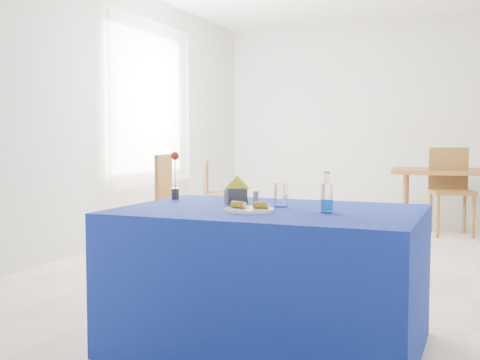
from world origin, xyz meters
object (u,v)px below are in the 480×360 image
object	(u,v)px
oak_table	(456,176)
chair_win_a	(173,193)
chair_bg_left	(450,184)
blue_table	(269,278)
water_bottle	(327,199)
plate	(249,210)
chair_win_b	(214,189)

from	to	relation	value
oak_table	chair_win_a	world-z (taller)	chair_win_a
chair_bg_left	oak_table	bearing A→B (deg)	66.69
blue_table	water_bottle	world-z (taller)	water_bottle
chair_bg_left	blue_table	bearing A→B (deg)	-115.18
oak_table	plate	bearing A→B (deg)	-99.39
oak_table	chair_win_b	xyz separation A→B (m)	(-2.84, -1.04, -0.17)
oak_table	chair_bg_left	size ratio (longest dim) A/B	1.58
plate	chair_win_a	xyz separation A→B (m)	(-1.95, 2.77, -0.21)
water_bottle	chair_bg_left	bearing A→B (deg)	85.14
oak_table	chair_bg_left	world-z (taller)	chair_bg_left
plate	chair_win_a	world-z (taller)	chair_win_a
chair_bg_left	chair_win_b	size ratio (longest dim) A/B	1.18
blue_table	water_bottle	xyz separation A→B (m)	(0.33, -0.05, 0.45)
blue_table	chair_win_a	xyz separation A→B (m)	(-2.01, 2.62, 0.18)
chair_bg_left	chair_win_a	xyz separation A→B (m)	(-2.72, -1.83, -0.04)
chair_win_a	chair_bg_left	bearing A→B (deg)	-64.90
blue_table	chair_bg_left	xyz separation A→B (m)	(0.71, 4.45, 0.22)
water_bottle	chair_win_a	bearing A→B (deg)	131.21
blue_table	chair_win_a	bearing A→B (deg)	127.51
water_bottle	chair_bg_left	world-z (taller)	chair_bg_left
plate	chair_win_b	xyz separation A→B (m)	(-2.01, 3.95, -0.26)
chair_bg_left	chair_win_b	bearing A→B (deg)	176.97
plate	oak_table	bearing A→B (deg)	80.61
plate	oak_table	distance (m)	5.06
water_bottle	oak_table	xyz separation A→B (m)	(0.43, 4.90, -0.15)
blue_table	chair_bg_left	world-z (taller)	chair_bg_left
water_bottle	chair_win_a	size ratio (longest dim) A/B	0.22
chair_win_a	chair_win_b	world-z (taller)	chair_win_a
chair_bg_left	chair_win_a	size ratio (longest dim) A/B	1.06
chair_bg_left	chair_win_b	world-z (taller)	chair_bg_left
water_bottle	oak_table	distance (m)	4.92
plate	blue_table	xyz separation A→B (m)	(0.06, 0.15, -0.39)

